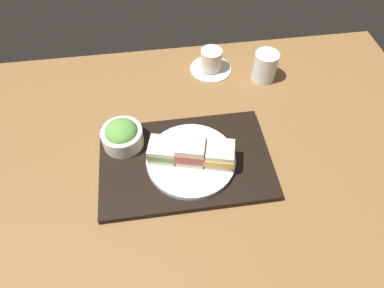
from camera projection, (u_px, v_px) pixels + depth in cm
name	position (u px, v px, depth cm)	size (l,w,h in cm)	color
ground_plane	(199.00, 170.00, 87.64)	(140.00, 100.00, 3.00)	brown
serving_tray	(185.00, 162.00, 86.38)	(43.45, 28.01, 1.90)	black
sandwich_plate	(191.00, 160.00, 84.75)	(22.61, 22.61, 1.38)	silver
sandwich_near	(163.00, 150.00, 82.88)	(8.28, 7.78, 4.59)	beige
sandwich_middle	(191.00, 151.00, 81.74)	(8.59, 8.05, 6.18)	beige
sandwich_far	(220.00, 155.00, 81.57)	(8.67, 8.18, 5.36)	#EFE5C1
salad_bowl	(122.00, 135.00, 86.31)	(10.70, 10.70, 7.03)	silver
coffee_cup	(211.00, 61.00, 107.23)	(13.35, 13.35, 7.31)	silver
drinking_glass	(265.00, 66.00, 103.45)	(7.35, 7.35, 9.23)	silver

